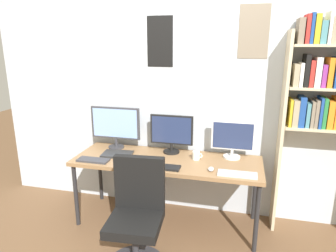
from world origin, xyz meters
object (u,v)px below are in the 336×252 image
(laptop_closed, at_px, (117,154))
(computer_mouse, at_px, (211,169))
(desk, at_px, (167,164))
(keyboard_left, at_px, (93,160))
(monitor_left, at_px, (115,125))
(office_chair, at_px, (137,226))
(keyboard_center, at_px, (161,167))
(monitor_center, at_px, (172,132))
(monitor_right, at_px, (233,138))
(bookshelf, at_px, (325,94))
(coffee_mug, at_px, (196,155))
(keyboard_right, at_px, (237,174))

(laptop_closed, bearing_deg, computer_mouse, -14.25)
(desk, relative_size, keyboard_left, 5.95)
(monitor_left, bearing_deg, office_chair, -58.72)
(keyboard_center, bearing_deg, office_chair, -99.44)
(monitor_center, bearing_deg, keyboard_left, -148.81)
(desk, bearing_deg, office_chair, -96.52)
(monitor_center, relative_size, monitor_right, 1.07)
(monitor_right, bearing_deg, bookshelf, 1.20)
(computer_mouse, bearing_deg, bookshelf, 22.19)
(monitor_center, relative_size, coffee_mug, 4.48)
(monitor_left, bearing_deg, computer_mouse, -19.04)
(computer_mouse, bearing_deg, keyboard_right, -10.96)
(bookshelf, distance_m, monitor_center, 1.57)
(monitor_left, relative_size, monitor_right, 1.30)
(keyboard_left, bearing_deg, computer_mouse, 2.28)
(desk, relative_size, office_chair, 1.98)
(coffee_mug, bearing_deg, keyboard_right, -34.72)
(monitor_center, bearing_deg, keyboard_center, -90.00)
(monitor_left, relative_size, keyboard_center, 1.54)
(monitor_center, relative_size, laptop_closed, 1.48)
(office_chair, bearing_deg, bookshelf, 31.53)
(keyboard_center, bearing_deg, desk, 90.00)
(bookshelf, height_order, monitor_left, bookshelf)
(desk, distance_m, monitor_right, 0.74)
(office_chair, xyz_separation_m, monitor_right, (0.74, 0.95, 0.55))
(computer_mouse, distance_m, laptop_closed, 1.05)
(keyboard_right, bearing_deg, coffee_mug, 145.28)
(monitor_left, xyz_separation_m, keyboard_left, (-0.07, -0.44, -0.26))
(keyboard_right, height_order, coffee_mug, coffee_mug)
(keyboard_right, bearing_deg, monitor_right, 98.99)
(office_chair, height_order, keyboard_left, office_chair)
(office_chair, bearing_deg, keyboard_right, 31.85)
(monitor_right, relative_size, coffee_mug, 4.20)
(monitor_left, distance_m, keyboard_left, 0.52)
(keyboard_left, bearing_deg, coffee_mug, 16.09)
(computer_mouse, bearing_deg, monitor_right, 65.57)
(monitor_left, distance_m, keyboard_center, 0.84)
(desk, xyz_separation_m, office_chair, (-0.08, -0.74, -0.28))
(laptop_closed, relative_size, coffee_mug, 3.02)
(desk, xyz_separation_m, bookshelf, (1.49, 0.23, 0.77))
(monitor_right, relative_size, laptop_closed, 1.39)
(desk, xyz_separation_m, laptop_closed, (-0.55, -0.01, 0.07))
(laptop_closed, xyz_separation_m, coffee_mug, (0.85, 0.08, 0.03))
(bookshelf, relative_size, computer_mouse, 22.88)
(monitor_center, distance_m, computer_mouse, 0.66)
(keyboard_left, height_order, keyboard_center, same)
(monitor_right, distance_m, computer_mouse, 0.48)
(monitor_right, height_order, keyboard_left, monitor_right)
(keyboard_center, distance_m, laptop_closed, 0.59)
(bookshelf, height_order, monitor_center, bookshelf)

